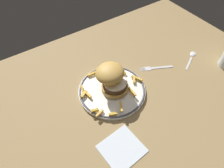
# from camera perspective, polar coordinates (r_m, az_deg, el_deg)

# --- Properties ---
(ground_plane) EXTENTS (1.33, 0.94, 0.04)m
(ground_plane) POSITION_cam_1_polar(r_m,az_deg,el_deg) (0.78, 3.70, -4.44)
(ground_plane) COLOR #93774B
(dinner_plate) EXTENTS (0.26, 0.26, 0.02)m
(dinner_plate) POSITION_cam_1_polar(r_m,az_deg,el_deg) (0.77, 0.00, -1.80)
(dinner_plate) COLOR white
(dinner_plate) RESTS_ON ground_plane
(burger) EXTENTS (0.15, 0.14, 0.11)m
(burger) POSITION_cam_1_polar(r_m,az_deg,el_deg) (0.73, 0.02, 1.65)
(burger) COLOR #C28E41
(burger) RESTS_ON dinner_plate
(fries_pile) EXTENTS (0.25, 0.23, 0.02)m
(fries_pile) POSITION_cam_1_polar(r_m,az_deg,el_deg) (0.75, -0.76, -1.79)
(fries_pile) COLOR gold
(fries_pile) RESTS_ON dinner_plate
(fork) EXTENTS (0.13, 0.08, 0.00)m
(fork) POSITION_cam_1_polar(r_m,az_deg,el_deg) (0.88, 12.32, 4.55)
(fork) COLOR silver
(fork) RESTS_ON ground_plane
(spoon) EXTENTS (0.13, 0.08, 0.01)m
(spoon) POSITION_cam_1_polar(r_m,az_deg,el_deg) (0.98, 21.98, 7.59)
(spoon) COLOR silver
(spoon) RESTS_ON ground_plane
(napkin) EXTENTS (0.13, 0.13, 0.00)m
(napkin) POSITION_cam_1_polar(r_m,az_deg,el_deg) (0.66, 2.81, -17.93)
(napkin) COLOR silver
(napkin) RESTS_ON ground_plane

